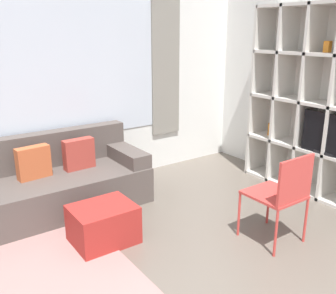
{
  "coord_description": "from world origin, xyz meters",
  "views": [
    {
      "loc": [
        -1.19,
        -0.85,
        1.88
      ],
      "look_at": [
        0.73,
        1.86,
        0.85
      ],
      "focal_mm": 40.0,
      "sensor_mm": 36.0,
      "label": 1
    }
  ],
  "objects": [
    {
      "name": "wall_back",
      "position": [
        0.0,
        3.42,
        1.36
      ],
      "size": [
        6.93,
        0.11,
        2.7
      ],
      "color": "white",
      "rests_on": "ground_plane"
    },
    {
      "name": "couch_main",
      "position": [
        -0.06,
        2.95,
        0.29
      ],
      "size": [
        2.04,
        0.86,
        0.8
      ],
      "color": "#564C47",
      "rests_on": "ground_plane"
    },
    {
      "name": "wall_right",
      "position": [
        2.9,
        1.7,
        1.35
      ],
      "size": [
        0.07,
        4.59,
        2.7
      ],
      "primitive_type": "cube",
      "color": "white",
      "rests_on": "ground_plane"
    },
    {
      "name": "shelving_unit",
      "position": [
        2.71,
        1.57,
        1.09
      ],
      "size": [
        0.38,
        1.88,
        2.19
      ],
      "color": "silver",
      "rests_on": "ground_plane"
    },
    {
      "name": "ottoman",
      "position": [
        0.1,
        2.01,
        0.18
      ],
      "size": [
        0.56,
        0.46,
        0.36
      ],
      "color": "#A82823",
      "rests_on": "ground_plane"
    },
    {
      "name": "folding_chair",
      "position": [
        1.41,
        1.07,
        0.52
      ],
      "size": [
        0.44,
        0.46,
        0.86
      ],
      "rotation": [
        0.0,
        0.0,
        3.14
      ],
      "color": "#CC3D38",
      "rests_on": "ground_plane"
    }
  ]
}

